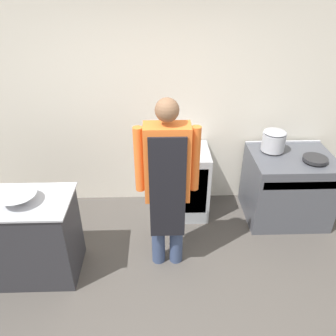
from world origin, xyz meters
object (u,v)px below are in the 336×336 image
Objects in this scene: stock_pot at (274,140)px; saute_pan at (315,159)px; stove at (287,187)px; mixing_bowl at (18,198)px; fridge_unit at (184,182)px; person_cook at (167,180)px.

stock_pot is 0.51m from saute_pan.
mixing_bowl reaches higher than stove.
person_cook reaches higher than fridge_unit.
fridge_unit is 3.21× the size of saute_pan.
stock_pot is (-0.22, 0.14, 0.58)m from stove.
fridge_unit is 1.10m from person_cook.
person_cook is 6.64× the size of saute_pan.
fridge_unit is at bearing 169.91° from saute_pan.
fridge_unit is 1.98m from mixing_bowl.
saute_pan is (1.72, 0.62, -0.15)m from person_cook.
saute_pan reaches higher than stove.
stove is at bearing 26.58° from person_cook.
fridge_unit is 2.54× the size of mixing_bowl.
stock_pot is at bearing 146.26° from saute_pan.
stock_pot is (1.06, 0.01, 0.57)m from fridge_unit.
stove is 0.53m from saute_pan.
mixing_bowl is 1.28× the size of stock_pot.
mixing_bowl reaches higher than fridge_unit.
saute_pan is at bearing -35.13° from stove.
stock_pot is (2.67, 1.03, 0.05)m from mixing_bowl.
mixing_bowl is 2.87m from stock_pot.
stock_pot reaches higher than stove.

